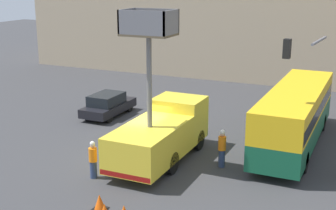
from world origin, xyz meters
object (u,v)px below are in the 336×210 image
at_px(traffic_light_pole, 326,84).
at_px(parked_car_curbside, 108,105).
at_px(road_worker_directing, 222,148).
at_px(utility_truck, 161,131).
at_px(traffic_cone_near_truck, 100,202).
at_px(city_bus, 295,113).
at_px(road_worker_near_truck, 93,160).

height_order(traffic_light_pole, parked_car_curbside, traffic_light_pole).
height_order(traffic_light_pole, road_worker_directing, traffic_light_pole).
relative_size(utility_truck, traffic_light_pole, 1.16).
xyz_separation_m(traffic_light_pole, traffic_cone_near_truck, (-7.41, -7.26, -4.04)).
xyz_separation_m(traffic_light_pole, parked_car_curbside, (-13.96, 3.99, -3.58)).
bearing_deg(traffic_cone_near_truck, city_bus, 61.70).
distance_m(city_bus, parked_car_curbside, 12.31).
bearing_deg(road_worker_directing, parked_car_curbside, 8.72).
bearing_deg(traffic_cone_near_truck, traffic_light_pole, 44.43).
bearing_deg(city_bus, utility_truck, 126.56).
bearing_deg(traffic_cone_near_truck, parked_car_curbside, 120.21).
bearing_deg(utility_truck, parked_car_curbside, 139.70).
distance_m(traffic_light_pole, road_worker_near_truck, 11.03).
height_order(city_bus, road_worker_directing, city_bus).
bearing_deg(traffic_light_pole, road_worker_directing, -166.18).
bearing_deg(road_worker_directing, road_worker_near_truck, 73.59).
bearing_deg(utility_truck, road_worker_near_truck, -120.89).
height_order(road_worker_near_truck, traffic_cone_near_truck, road_worker_near_truck).
bearing_deg(parked_car_curbside, traffic_light_pole, -15.97).
xyz_separation_m(traffic_cone_near_truck, parked_car_curbside, (-6.55, 11.25, 0.46)).
relative_size(road_worker_directing, parked_car_curbside, 0.44).
bearing_deg(road_worker_directing, traffic_cone_near_truck, 100.54).
xyz_separation_m(utility_truck, road_worker_near_truck, (-1.92, -3.22, -0.67)).
bearing_deg(city_bus, traffic_cone_near_truck, 147.58).
xyz_separation_m(utility_truck, traffic_light_pole, (7.39, 1.58, 2.79)).
xyz_separation_m(road_worker_directing, traffic_cone_near_truck, (-3.03, -6.18, -0.65)).
bearing_deg(utility_truck, traffic_cone_near_truck, -90.16).
bearing_deg(city_bus, parked_car_curbside, 82.62).
xyz_separation_m(city_bus, traffic_light_pole, (1.72, -3.30, 2.47)).
distance_m(utility_truck, road_worker_near_truck, 3.81).
bearing_deg(parked_car_curbside, road_worker_directing, -27.90).
xyz_separation_m(city_bus, traffic_cone_near_truck, (-5.68, -10.56, -1.57)).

